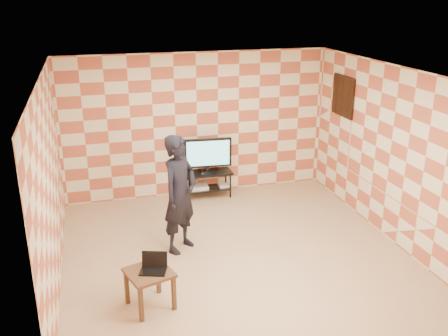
{
  "coord_description": "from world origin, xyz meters",
  "views": [
    {
      "loc": [
        -1.93,
        -6.36,
        3.75
      ],
      "look_at": [
        0.0,
        0.6,
        1.15
      ],
      "focal_mm": 40.0,
      "sensor_mm": 36.0,
      "label": 1
    }
  ],
  "objects_px": {
    "side_table": "(149,278)",
    "person": "(180,194)",
    "tv": "(208,154)",
    "tv_stand": "(208,179)"
  },
  "relations": [
    {
      "from": "side_table",
      "to": "person",
      "type": "height_order",
      "value": "person"
    },
    {
      "from": "person",
      "to": "side_table",
      "type": "bearing_deg",
      "value": -158.25
    },
    {
      "from": "tv",
      "to": "side_table",
      "type": "bearing_deg",
      "value": -115.34
    },
    {
      "from": "tv_stand",
      "to": "person",
      "type": "relative_size",
      "value": 0.5
    },
    {
      "from": "tv_stand",
      "to": "tv",
      "type": "relative_size",
      "value": 1.0
    },
    {
      "from": "tv_stand",
      "to": "side_table",
      "type": "xyz_separation_m",
      "value": [
        -1.53,
        -3.23,
        0.05
      ]
    },
    {
      "from": "tv_stand",
      "to": "side_table",
      "type": "distance_m",
      "value": 3.57
    },
    {
      "from": "tv_stand",
      "to": "person",
      "type": "distance_m",
      "value": 2.14
    },
    {
      "from": "side_table",
      "to": "tv_stand",
      "type": "bearing_deg",
      "value": 64.68
    },
    {
      "from": "tv",
      "to": "person",
      "type": "distance_m",
      "value": 2.06
    }
  ]
}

